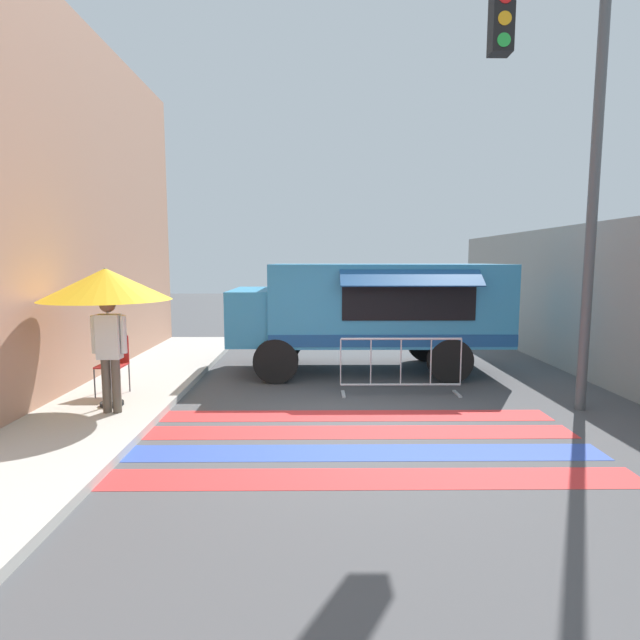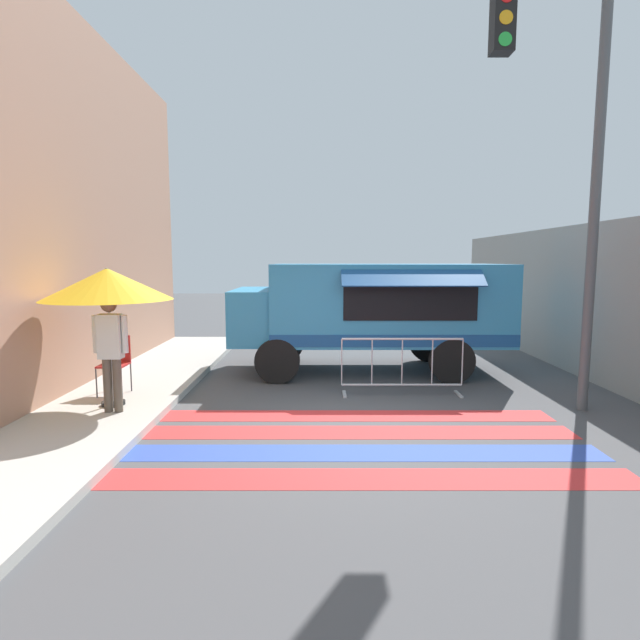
# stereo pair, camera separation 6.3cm
# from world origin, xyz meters

# --- Properties ---
(ground_plane) EXTENTS (60.00, 60.00, 0.00)m
(ground_plane) POSITION_xyz_m (0.00, 0.00, 0.00)
(ground_plane) COLOR #4C4C4F
(concrete_wall_right) EXTENTS (0.20, 16.00, 3.18)m
(concrete_wall_right) POSITION_xyz_m (5.14, 3.00, 1.59)
(concrete_wall_right) COLOR gray
(concrete_wall_right) RESTS_ON ground_plane
(crosswalk_painted) EXTENTS (6.40, 2.84, 0.01)m
(crosswalk_painted) POSITION_xyz_m (0.00, -0.53, 0.00)
(crosswalk_painted) COLOR red
(crosswalk_painted) RESTS_ON ground_plane
(food_truck) EXTENTS (5.77, 2.82, 2.35)m
(food_truck) POSITION_xyz_m (0.62, 3.82, 1.44)
(food_truck) COLOR #338CBF
(food_truck) RESTS_ON ground_plane
(traffic_signal_pole) EXTENTS (4.64, 0.29, 6.82)m
(traffic_signal_pole) POSITION_xyz_m (3.01, 0.92, 4.64)
(traffic_signal_pole) COLOR #515456
(traffic_signal_pole) RESTS_ON ground_plane
(patio_umbrella) EXTENTS (1.98, 1.98, 2.19)m
(patio_umbrella) POSITION_xyz_m (-3.72, 0.81, 2.05)
(patio_umbrella) COLOR black
(patio_umbrella) RESTS_ON sidewalk_left
(folding_chair) EXTENTS (0.45, 0.45, 1.00)m
(folding_chair) POSITION_xyz_m (-3.96, 1.55, 0.73)
(folding_chair) COLOR #4C4C51
(folding_chair) RESTS_ON sidewalk_left
(vendor_person) EXTENTS (0.53, 0.23, 1.77)m
(vendor_person) POSITION_xyz_m (-3.56, 0.44, 1.14)
(vendor_person) COLOR brown
(vendor_person) RESTS_ON sidewalk_left
(barricade_front) EXTENTS (2.20, 0.44, 1.05)m
(barricade_front) POSITION_xyz_m (1.09, 1.84, 0.52)
(barricade_front) COLOR #B7BABF
(barricade_front) RESTS_ON ground_plane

